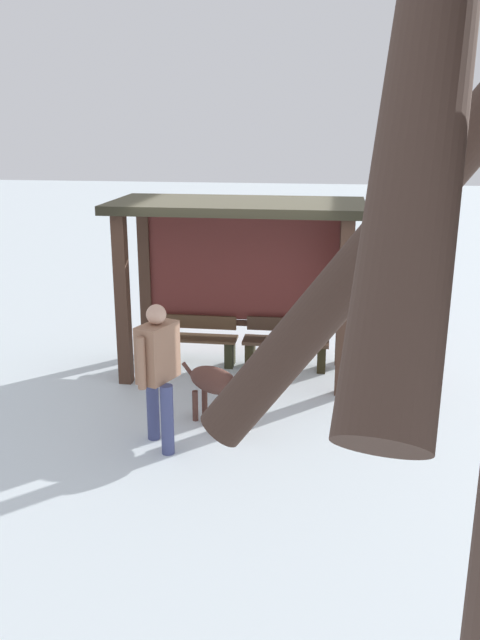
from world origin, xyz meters
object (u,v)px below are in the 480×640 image
dog (218,383)px  bench_left_inside (195,342)px  bench_center_inside (286,346)px  bus_shelter (245,246)px  person_walking (158,365)px

dog → bench_left_inside: bearing=109.0°
bench_left_inside → bench_center_inside: (1.34, -0.00, 0.01)m
bench_center_inside → dog: (-0.65, -1.99, 0.18)m
bench_left_inside → dog: bearing=-71.0°
bench_left_inside → bus_shelter: bearing=-10.4°
bench_left_inside → person_walking: bearing=-86.7°
bus_shelter → bench_center_inside: bearing=13.1°
bus_shelter → dog: bus_shelter is taller
bus_shelter → dog: bearing=-92.0°
bench_left_inside → dog: (0.69, -2.00, 0.20)m
bench_left_inside → dog: size_ratio=1.34×
person_walking → bench_center_inside: bearing=65.7°
bench_left_inside → bench_center_inside: bearing=-0.1°
bench_center_inside → person_walking: (-1.19, -2.63, 0.62)m
bench_center_inside → person_walking: person_walking is taller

